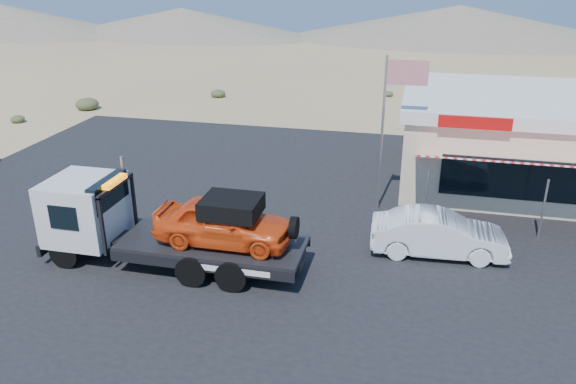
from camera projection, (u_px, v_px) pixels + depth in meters
The scene contains 8 objects.
ground at pixel (228, 248), 19.25m from camera, with size 120.00×120.00×0.00m, color #A2825C.
asphalt_lot at pixel (303, 218), 21.52m from camera, with size 32.00×24.00×0.02m, color black.
tow_truck at pixel (166, 222), 17.70m from camera, with size 8.33×2.47×2.78m.
white_sedan at pixel (439, 234), 18.58m from camera, with size 1.55×4.44×1.46m, color silver.
jerky_store at pixel (523, 138), 24.34m from camera, with size 10.40×9.97×3.90m.
flagpole at pixel (390, 117), 20.82m from camera, with size 1.55×0.10×6.00m.
desert_scrub at pixel (41, 130), 31.61m from camera, with size 26.74×35.56×0.80m.
distant_hills at pixel (296, 23), 70.21m from camera, with size 126.00×48.00×4.20m.
Camera 1 is at (5.90, -16.13, 9.13)m, focal length 35.00 mm.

